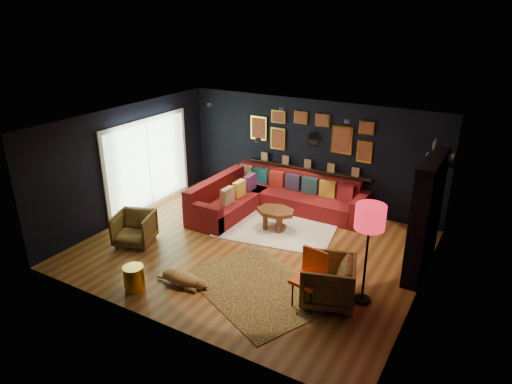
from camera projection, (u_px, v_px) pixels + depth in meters
The scene contains 20 objects.
floor at pixel (252, 249), 9.30m from camera, with size 6.50×6.50×0.00m, color #97612C.
room_walls at pixel (252, 175), 8.70m from camera, with size 6.50×6.50×6.50m.
sectional at pixel (268, 198), 10.91m from camera, with size 3.41×2.69×0.86m.
ledge at pixel (308, 169), 11.10m from camera, with size 3.20×0.12×0.04m, color black.
gallery_wall at pixel (309, 133), 10.81m from camera, with size 3.15×0.04×1.02m.
sunburst_mirror at pixel (314, 138), 10.80m from camera, with size 0.47×0.16×0.47m.
fireplace at pixel (425, 220), 8.20m from camera, with size 0.31×1.60×2.20m.
deer_head at pixel (441, 158), 8.19m from camera, with size 0.50×0.28×0.45m.
sliding_door at pixel (149, 164), 10.86m from camera, with size 0.06×2.80×2.20m.
ceiling_spots at pixel (272, 117), 8.98m from camera, with size 3.30×2.50×0.06m.
shag_rug at pixel (277, 228), 10.14m from camera, with size 2.49×1.81×0.03m, color white.
leopard_rug at pixel (258, 287), 8.00m from camera, with size 2.48×1.77×0.01m, color tan.
coffee_table at pixel (275, 213), 9.97m from camera, with size 0.91×0.69×0.44m.
pouf at pixel (216, 215), 10.32m from camera, with size 0.53×0.53×0.35m, color maroon.
armchair_left at pixel (134, 227), 9.36m from camera, with size 0.74×0.69×0.76m, color tan.
armchair_right at pixel (328, 279), 7.46m from camera, with size 0.85×0.79×0.87m, color tan.
gold_stool at pixel (134, 278), 7.88m from camera, with size 0.36×0.36×0.45m, color gold.
orange_chair at pixel (311, 273), 7.38m from camera, with size 0.52×0.52×0.97m.
floor_lamp at pixel (370, 221), 7.10m from camera, with size 0.48×0.48×1.75m.
dog at pixel (180, 276), 8.03m from camera, with size 1.05×0.51×0.33m, color #AB754B, non-canonical shape.
Camera 1 is at (4.18, -7.04, 4.56)m, focal length 32.00 mm.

